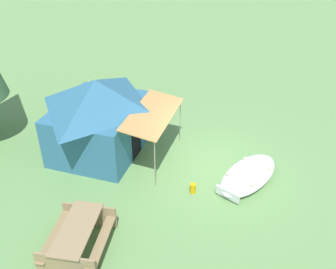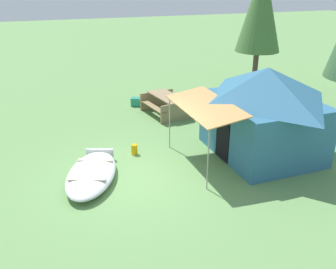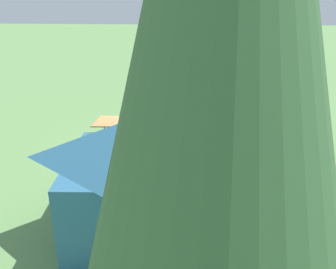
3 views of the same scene
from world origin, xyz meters
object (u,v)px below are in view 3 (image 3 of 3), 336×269
Objects in this scene: picnic_table at (328,179)px; pine_tree_back_left at (223,92)px; fuel_can at (199,152)px; canvas_cabin_tent at (149,173)px; beached_rowboat at (164,133)px.

pine_tree_back_left reaches higher than picnic_table.
fuel_can is 0.05× the size of pine_tree_back_left.
picnic_table is 8.03m from pine_tree_back_left.
picnic_table is (-4.34, -1.67, -0.94)m from canvas_cabin_tent.
picnic_table is at bearing 146.18° from fuel_can.
fuel_can is at bearing -33.82° from picnic_table.
beached_rowboat is 0.42× the size of pine_tree_back_left.
picnic_table is 6.89× the size of fuel_can.
picnic_table is at bearing 140.39° from beached_rowboat.
canvas_cabin_tent reaches higher than picnic_table.
canvas_cabin_tent is 4.16m from fuel_can.
fuel_can is at bearing -91.22° from pine_tree_back_left.
beached_rowboat is at bearing -51.18° from fuel_can.
canvas_cabin_tent is at bearing 73.01° from fuel_can.
canvas_cabin_tent is 4.74m from picnic_table.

